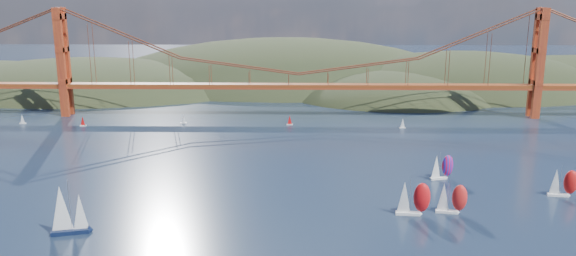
# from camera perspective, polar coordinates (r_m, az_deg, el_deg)

# --- Properties ---
(headlands) EXTENTS (725.00, 225.00, 96.00)m
(headlands) POSITION_cam_1_polar(r_m,az_deg,el_deg) (391.29, 7.69, 2.44)
(headlands) COLOR black
(headlands) RESTS_ON ground
(bridge) EXTENTS (552.00, 12.00, 55.00)m
(bridge) POSITION_cam_1_polar(r_m,az_deg,el_deg) (284.91, 0.73, 7.57)
(bridge) COLOR #863713
(bridge) RESTS_ON ground
(sloop_navy) EXTENTS (10.00, 6.69, 14.85)m
(sloop_navy) POSITION_cam_1_polar(r_m,az_deg,el_deg) (158.33, -21.56, -7.79)
(sloop_navy) COLOR #0E1732
(sloop_navy) RESTS_ON ground
(racer_0) EXTENTS (9.64, 4.11, 10.96)m
(racer_0) POSITION_cam_1_polar(r_m,az_deg,el_deg) (163.97, 12.54, -6.93)
(racer_0) COLOR white
(racer_0) RESTS_ON ground
(racer_1) EXTENTS (8.79, 4.37, 9.89)m
(racer_1) POSITION_cam_1_polar(r_m,az_deg,el_deg) (168.15, 16.24, -6.82)
(racer_1) COLOR white
(racer_1) RESTS_ON ground
(racer_2) EXTENTS (8.67, 4.17, 9.77)m
(racer_2) POSITION_cam_1_polar(r_m,az_deg,el_deg) (194.24, 26.14, -4.97)
(racer_2) COLOR white
(racer_2) RESTS_ON ground
(racer_rwb) EXTENTS (8.46, 4.88, 9.48)m
(racer_rwb) POSITION_cam_1_polar(r_m,az_deg,el_deg) (197.45, 15.34, -3.80)
(racer_rwb) COLOR white
(racer_rwb) RESTS_ON ground
(distant_boat_1) EXTENTS (3.00, 2.00, 4.70)m
(distant_boat_1) POSITION_cam_1_polar(r_m,az_deg,el_deg) (301.22, -25.38, 0.84)
(distant_boat_1) COLOR silver
(distant_boat_1) RESTS_ON ground
(distant_boat_2) EXTENTS (3.00, 2.00, 4.70)m
(distant_boat_2) POSITION_cam_1_polar(r_m,az_deg,el_deg) (284.90, -20.14, 0.66)
(distant_boat_2) COLOR silver
(distant_boat_2) RESTS_ON ground
(distant_boat_3) EXTENTS (3.00, 2.00, 4.70)m
(distant_boat_3) POSITION_cam_1_polar(r_m,az_deg,el_deg) (277.02, -10.59, 0.92)
(distant_boat_3) COLOR silver
(distant_boat_3) RESTS_ON ground
(distant_boat_8) EXTENTS (3.00, 2.00, 4.70)m
(distant_boat_8) POSITION_cam_1_polar(r_m,az_deg,el_deg) (268.44, 11.57, 0.47)
(distant_boat_8) COLOR silver
(distant_boat_8) RESTS_ON ground
(distant_boat_9) EXTENTS (3.00, 2.00, 4.70)m
(distant_boat_9) POSITION_cam_1_polar(r_m,az_deg,el_deg) (269.58, 0.17, 0.80)
(distant_boat_9) COLOR silver
(distant_boat_9) RESTS_ON ground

